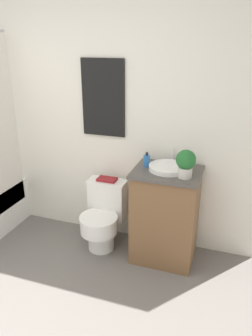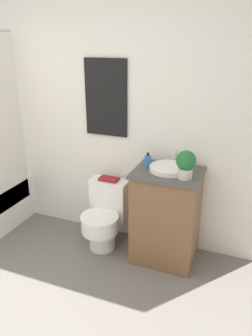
{
  "view_description": "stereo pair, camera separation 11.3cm",
  "coord_description": "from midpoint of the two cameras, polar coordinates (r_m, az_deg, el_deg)",
  "views": [
    {
      "loc": [
        1.47,
        -0.86,
        1.9
      ],
      "look_at": [
        0.67,
        1.47,
        0.93
      ],
      "focal_mm": 35.0,
      "sensor_mm": 36.0,
      "label": 1
    },
    {
      "loc": [
        1.58,
        -0.82,
        1.9
      ],
      "look_at": [
        0.67,
        1.47,
        0.93
      ],
      "focal_mm": 35.0,
      "sensor_mm": 36.0,
      "label": 2
    }
  ],
  "objects": [
    {
      "name": "toilet",
      "position": [
        3.18,
        -5.03,
        -8.42
      ],
      "size": [
        0.37,
        0.49,
        0.64
      ],
      "color": "white",
      "rests_on": "ground_plane"
    },
    {
      "name": "book_on_tank",
      "position": [
        3.13,
        -4.35,
        -1.99
      ],
      "size": [
        0.18,
        0.11,
        0.02
      ],
      "color": "maroon",
      "rests_on": "toilet"
    },
    {
      "name": "soap_bottle",
      "position": [
        2.84,
        2.5,
        1.3
      ],
      "size": [
        0.06,
        0.06,
        0.13
      ],
      "color": "#2D6BB2",
      "rests_on": "vanity"
    },
    {
      "name": "vanity",
      "position": [
        2.96,
        5.75,
        -8.21
      ],
      "size": [
        0.58,
        0.46,
        0.86
      ],
      "color": "brown",
      "rests_on": "ground_plane"
    },
    {
      "name": "wall_back",
      "position": [
        3.24,
        -9.51,
        9.75
      ],
      "size": [
        3.52,
        0.07,
        2.5
      ],
      "color": "silver",
      "rests_on": "ground_plane"
    },
    {
      "name": "sink",
      "position": [
        2.79,
        6.2,
        0.08
      ],
      "size": [
        0.33,
        0.36,
        0.13
      ],
      "color": "white",
      "rests_on": "vanity"
    },
    {
      "name": "potted_plant",
      "position": [
        2.61,
        9.15,
        0.96
      ],
      "size": [
        0.16,
        0.16,
        0.23
      ],
      "color": "beige",
      "rests_on": "vanity"
    }
  ]
}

